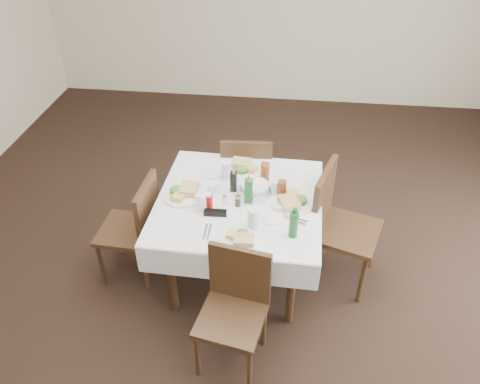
{
  "coord_description": "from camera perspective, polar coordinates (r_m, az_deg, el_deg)",
  "views": [
    {
      "loc": [
        0.24,
        -2.53,
        2.84
      ],
      "look_at": [
        -0.08,
        0.2,
        0.8
      ],
      "focal_mm": 35.0,
      "sensor_mm": 36.0,
      "label": 1
    }
  ],
  "objects": [
    {
      "name": "ground_plane",
      "position": [
        3.81,
        0.88,
        -11.58
      ],
      "size": [
        7.0,
        7.0,
        0.0
      ],
      "primitive_type": "plane",
      "color": "black"
    },
    {
      "name": "room_shell",
      "position": [
        2.78,
        1.22,
        12.65
      ],
      "size": [
        6.04,
        7.04,
        2.8
      ],
      "color": "beige",
      "rests_on": "ground"
    },
    {
      "name": "dining_table",
      "position": [
        3.47,
        -0.09,
        -2.03
      ],
      "size": [
        1.23,
        1.23,
        0.76
      ],
      "color": "#301F12",
      "rests_on": "ground"
    },
    {
      "name": "chair_north",
      "position": [
        4.11,
        0.82,
        2.18
      ],
      "size": [
        0.45,
        0.45,
        0.91
      ],
      "color": "#301F12",
      "rests_on": "ground"
    },
    {
      "name": "chair_south",
      "position": [
        3.07,
        -0.59,
        -13.2
      ],
      "size": [
        0.48,
        0.48,
        0.86
      ],
      "color": "#301F12",
      "rests_on": "ground"
    },
    {
      "name": "chair_east",
      "position": [
        3.62,
        11.61,
        -3.32
      ],
      "size": [
        0.59,
        0.59,
        0.98
      ],
      "color": "#301F12",
      "rests_on": "ground"
    },
    {
      "name": "chair_west",
      "position": [
        3.67,
        -12.44,
        -3.83
      ],
      "size": [
        0.44,
        0.44,
        0.89
      ],
      "color": "#301F12",
      "rests_on": "ground"
    },
    {
      "name": "meal_north",
      "position": [
        3.71,
        0.46,
        3.01
      ],
      "size": [
        0.29,
        0.29,
        0.06
      ],
      "color": "white",
      "rests_on": "dining_table"
    },
    {
      "name": "meal_south",
      "position": [
        3.06,
        0.12,
        -5.68
      ],
      "size": [
        0.25,
        0.25,
        0.05
      ],
      "color": "white",
      "rests_on": "dining_table"
    },
    {
      "name": "meal_east",
      "position": [
        3.37,
        6.41,
        -1.14
      ],
      "size": [
        0.31,
        0.31,
        0.07
      ],
      "color": "white",
      "rests_on": "dining_table"
    },
    {
      "name": "meal_west",
      "position": [
        3.46,
        -6.91,
        -0.05
      ],
      "size": [
        0.3,
        0.3,
        0.07
      ],
      "color": "white",
      "rests_on": "dining_table"
    },
    {
      "name": "side_plate_a",
      "position": [
        3.69,
        -3.32,
        2.38
      ],
      "size": [
        0.18,
        0.18,
        0.01
      ],
      "color": "white",
      "rests_on": "dining_table"
    },
    {
      "name": "side_plate_b",
      "position": [
        3.24,
        3.94,
        -3.18
      ],
      "size": [
        0.16,
        0.16,
        0.01
      ],
      "color": "white",
      "rests_on": "dining_table"
    },
    {
      "name": "water_n",
      "position": [
        3.59,
        -1.66,
        2.67
      ],
      "size": [
        0.08,
        0.08,
        0.15
      ],
      "color": "silver",
      "rests_on": "dining_table"
    },
    {
      "name": "water_s",
      "position": [
        3.13,
        1.65,
        -3.2
      ],
      "size": [
        0.08,
        0.08,
        0.15
      ],
      "color": "silver",
      "rests_on": "dining_table"
    },
    {
      "name": "water_e",
      "position": [
        3.44,
        4.28,
        0.58
      ],
      "size": [
        0.06,
        0.06,
        0.11
      ],
      "color": "silver",
      "rests_on": "dining_table"
    },
    {
      "name": "water_w",
      "position": [
        3.29,
        -4.75,
        -1.29
      ],
      "size": [
        0.07,
        0.07,
        0.13
      ],
      "color": "silver",
      "rests_on": "dining_table"
    },
    {
      "name": "iced_tea_a",
      "position": [
        3.58,
        3.06,
        2.46
      ],
      "size": [
        0.07,
        0.07,
        0.14
      ],
      "color": "brown",
      "rests_on": "dining_table"
    },
    {
      "name": "iced_tea_b",
      "position": [
        3.42,
        5.13,
        0.38
      ],
      "size": [
        0.06,
        0.06,
        0.13
      ],
      "color": "brown",
      "rests_on": "dining_table"
    },
    {
      "name": "bread_basket",
      "position": [
        3.46,
        1.87,
        0.4
      ],
      "size": [
        0.23,
        0.23,
        0.08
      ],
      "color": "silver",
      "rests_on": "dining_table"
    },
    {
      "name": "oil_cruet_dark",
      "position": [
        3.45,
        -0.78,
        1.39
      ],
      "size": [
        0.05,
        0.05,
        0.2
      ],
      "color": "black",
      "rests_on": "dining_table"
    },
    {
      "name": "oil_cruet_green",
      "position": [
        3.33,
        1.07,
        0.25
      ],
      "size": [
        0.06,
        0.06,
        0.24
      ],
      "color": "#175927",
      "rests_on": "dining_table"
    },
    {
      "name": "ketchup_bottle",
      "position": [
        3.31,
        -3.84,
        -1.09
      ],
      "size": [
        0.06,
        0.06,
        0.12
      ],
      "color": "#B00F15",
      "rests_on": "dining_table"
    },
    {
      "name": "salt_shaker",
      "position": [
        3.35,
        -1.89,
        -0.98
      ],
      "size": [
        0.03,
        0.03,
        0.07
      ],
      "color": "white",
      "rests_on": "dining_table"
    },
    {
      "name": "pepper_shaker",
      "position": [
        3.33,
        -0.28,
        -1.07
      ],
      "size": [
        0.04,
        0.04,
        0.09
      ],
      "color": "#3C311C",
      "rests_on": "dining_table"
    },
    {
      "name": "coffee_mug",
      "position": [
        3.45,
        -3.43,
        0.34
      ],
      "size": [
        0.11,
        0.11,
        0.08
      ],
      "color": "white",
      "rests_on": "dining_table"
    },
    {
      "name": "sunglasses",
      "position": [
        3.27,
        -3.01,
        -2.53
      ],
      "size": [
        0.16,
        0.06,
        0.03
      ],
      "color": "black",
      "rests_on": "dining_table"
    },
    {
      "name": "green_bottle",
      "position": [
        3.06,
        6.56,
        -3.9
      ],
      "size": [
        0.06,
        0.06,
        0.23
      ],
      "color": "#175927",
      "rests_on": "dining_table"
    },
    {
      "name": "sugar_caddy",
      "position": [
        3.31,
        4.9,
        -2.01
      ],
      "size": [
        0.09,
        0.06,
        0.04
      ],
      "color": "white",
      "rests_on": "dining_table"
    },
    {
      "name": "cutlery_n",
      "position": [
        3.75,
        3.01,
        2.96
      ],
      "size": [
        0.05,
        0.17,
        0.01
      ],
      "color": "silver",
      "rests_on": "dining_table"
    },
    {
      "name": "cutlery_s",
      "position": [
        3.14,
        -4.01,
        -4.89
      ],
      "size": [
        0.04,
        0.16,
        0.01
      ],
      "color": "silver",
      "rests_on": "dining_table"
    },
    {
      "name": "cutlery_e",
      "position": [
        3.25,
        6.46,
        -3.27
      ],
      "size": [
        0.21,
        0.13,
        0.01
      ],
      "color": "silver",
      "rests_on": "dining_table"
    },
    {
      "name": "cutlery_w",
      "position": [
        3.57,
        -6.03,
        0.9
      ],
      "size": [
        0.16,
        0.07,
        0.01
      ],
      "color": "silver",
      "rests_on": "dining_table"
    }
  ]
}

